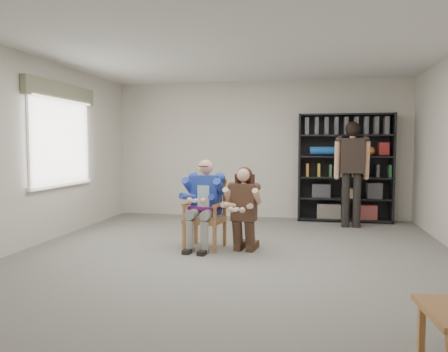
% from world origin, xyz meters
% --- Properties ---
extents(room_shell, '(6.00, 7.00, 2.80)m').
position_xyz_m(room_shell, '(0.00, 0.00, 1.40)').
color(room_shell, silver).
rests_on(room_shell, ground).
extents(floor, '(6.00, 7.00, 0.01)m').
position_xyz_m(floor, '(0.00, 0.00, 0.00)').
color(floor, slate).
rests_on(floor, ground).
extents(window_left, '(0.16, 2.00, 1.75)m').
position_xyz_m(window_left, '(-2.95, 1.00, 1.63)').
color(window_left, white).
rests_on(window_left, room_shell).
extents(armchair, '(0.65, 0.63, 1.00)m').
position_xyz_m(armchair, '(-0.48, 0.58, 0.50)').
color(armchair, '#A8633F').
rests_on(armchair, floor).
extents(seated_man, '(0.66, 0.85, 1.29)m').
position_xyz_m(seated_man, '(-0.48, 0.58, 0.65)').
color(seated_man, navy).
rests_on(seated_man, floor).
extents(kneeling_woman, '(0.60, 0.86, 1.18)m').
position_xyz_m(kneeling_woman, '(0.10, 0.46, 0.59)').
color(kneeling_woman, '#3D291D').
rests_on(kneeling_woman, floor).
extents(bookshelf, '(1.80, 0.38, 2.10)m').
position_xyz_m(bookshelf, '(1.70, 3.28, 1.05)').
color(bookshelf, black).
rests_on(bookshelf, floor).
extents(standing_man, '(0.59, 0.33, 1.90)m').
position_xyz_m(standing_man, '(1.76, 2.65, 0.95)').
color(standing_man, black).
rests_on(standing_man, floor).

